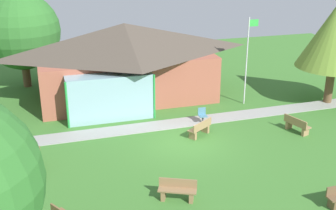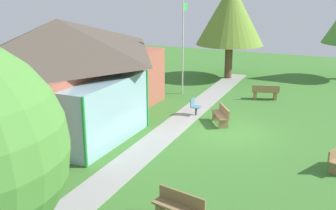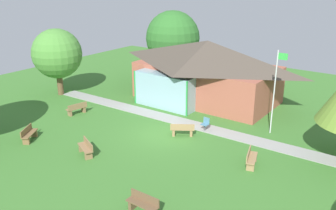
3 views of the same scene
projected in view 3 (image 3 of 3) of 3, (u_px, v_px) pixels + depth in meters
ground_plane at (163, 135)px, 23.22m from camera, size 44.00×44.00×0.00m
pavilion at (205, 70)px, 28.91m from camera, size 11.66×7.54×4.76m
footpath at (185, 123)px, 25.08m from camera, size 23.59×1.74×0.03m
flagpole at (275, 89)px, 22.49m from camera, size 0.64×0.08×5.35m
bench_front_center at (86, 148)px, 20.53m from camera, size 1.55×1.02×0.84m
bench_front_left at (29, 134)px, 22.31m from camera, size 1.17×1.51×0.84m
bench_mid_left at (77, 109)px, 26.51m from camera, size 0.74×1.56×0.84m
bench_mid_right at (251, 159)px, 19.38m from camera, size 0.85×1.56×0.84m
bench_rear_near_path at (182, 130)px, 22.94m from camera, size 1.50×1.19×0.84m
bench_front_right at (143, 204)px, 15.53m from camera, size 1.50×0.45×0.84m
patio_chair_lawn_spare at (205, 124)px, 23.73m from camera, size 0.46×0.46×0.86m
tree_west_hedge at (57, 54)px, 29.86m from camera, size 4.04×4.04×5.50m
tree_behind_pavilion_left at (173, 38)px, 35.01m from camera, size 5.14×5.14×6.42m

